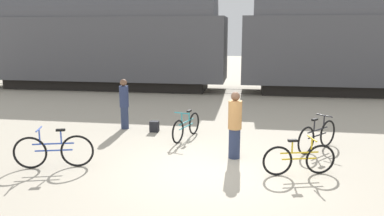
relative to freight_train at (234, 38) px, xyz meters
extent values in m
plane|color=#B2A893|center=(0.00, -11.60, -2.75)|extent=(80.00, 80.00, 0.00)
cube|color=black|center=(-6.97, 0.00, -2.48)|extent=(10.99, 2.30, 0.55)
cube|color=#4C4C51|center=(-6.97, 0.00, -0.57)|extent=(13.09, 3.06, 3.27)
cylinder|color=#4C4C51|center=(-6.97, 0.00, 1.07)|extent=(12.04, 2.91, 2.91)
cube|color=black|center=(6.97, 0.00, -2.48)|extent=(10.99, 2.30, 0.55)
cube|color=#4C4C51|center=(6.97, 0.00, -0.57)|extent=(13.09, 3.06, 3.27)
cylinder|color=#4C4C51|center=(6.97, 0.00, 1.07)|extent=(12.04, 2.91, 2.91)
cube|color=#4C4238|center=(0.00, -0.72, -2.75)|extent=(39.03, 0.07, 0.01)
cube|color=#4C4238|center=(0.00, 0.72, -2.75)|extent=(39.03, 0.07, 0.01)
torus|color=black|center=(-4.06, -12.05, -2.37)|extent=(0.75, 0.26, 0.76)
torus|color=black|center=(-3.05, -11.76, -2.37)|extent=(0.75, 0.26, 0.76)
cylinder|color=#3351B7|center=(-3.56, -11.91, -2.18)|extent=(0.90, 0.29, 0.04)
cylinder|color=#3351B7|center=(-3.56, -11.91, -2.34)|extent=(0.82, 0.26, 0.04)
cylinder|color=#3351B7|center=(-3.38, -11.86, -2.02)|extent=(0.04, 0.04, 0.32)
cube|color=black|center=(-3.38, -11.86, -1.86)|extent=(0.21, 0.13, 0.05)
cylinder|color=#3351B7|center=(-3.83, -11.99, -2.00)|extent=(0.04, 0.04, 0.36)
cylinder|color=#3351B7|center=(-3.83, -11.99, -1.82)|extent=(0.16, 0.45, 0.03)
torus|color=black|center=(2.45, -11.36, -2.42)|extent=(0.66, 0.22, 0.67)
torus|color=black|center=(1.51, -11.61, -2.42)|extent=(0.66, 0.22, 0.67)
cylinder|color=gold|center=(1.98, -11.49, -2.25)|extent=(0.84, 0.26, 0.04)
cylinder|color=gold|center=(1.98, -11.49, -2.39)|extent=(0.76, 0.24, 0.04)
cylinder|color=gold|center=(1.81, -11.53, -2.11)|extent=(0.04, 0.04, 0.28)
cube|color=black|center=(1.81, -11.53, -1.97)|extent=(0.21, 0.13, 0.05)
cylinder|color=gold|center=(2.24, -11.42, -2.09)|extent=(0.04, 0.04, 0.31)
cylinder|color=gold|center=(2.24, -11.42, -1.93)|extent=(0.15, 0.45, 0.03)
torus|color=black|center=(-1.09, -9.58, -2.42)|extent=(0.24, 0.66, 0.68)
torus|color=black|center=(-0.79, -8.55, -2.42)|extent=(0.24, 0.66, 0.68)
cylinder|color=teal|center=(-0.94, -9.07, -2.24)|extent=(0.30, 0.92, 0.04)
cylinder|color=teal|center=(-0.94, -9.07, -2.38)|extent=(0.28, 0.83, 0.04)
cylinder|color=teal|center=(-0.89, -8.89, -2.10)|extent=(0.04, 0.04, 0.28)
cube|color=black|center=(-0.89, -8.89, -1.96)|extent=(0.13, 0.21, 0.05)
cylinder|color=teal|center=(-1.02, -9.35, -2.09)|extent=(0.04, 0.04, 0.31)
cylinder|color=teal|center=(-1.02, -9.35, -1.93)|extent=(0.45, 0.16, 0.03)
torus|color=black|center=(3.01, -9.23, -2.39)|extent=(0.51, 0.60, 0.74)
torus|color=black|center=(2.33, -10.03, -2.39)|extent=(0.51, 0.60, 0.74)
cylinder|color=black|center=(2.67, -9.63, -2.20)|extent=(0.62, 0.73, 0.04)
cylinder|color=black|center=(2.67, -9.63, -2.35)|extent=(0.57, 0.67, 0.04)
cylinder|color=black|center=(2.55, -9.77, -2.04)|extent=(0.04, 0.04, 0.31)
cube|color=black|center=(2.55, -9.77, -1.89)|extent=(0.19, 0.20, 0.05)
cylinder|color=black|center=(2.85, -9.41, -2.02)|extent=(0.04, 0.04, 0.34)
cylinder|color=black|center=(2.85, -9.41, -1.85)|extent=(0.37, 0.32, 0.03)
cylinder|color=#283351|center=(0.53, -10.58, -2.38)|extent=(0.29, 0.29, 0.75)
cylinder|color=tan|center=(0.53, -10.58, -1.65)|extent=(0.34, 0.34, 0.70)
sphere|color=brown|center=(0.53, -10.58, -1.19)|extent=(0.22, 0.22, 0.22)
cylinder|color=#283351|center=(-3.11, -8.24, -2.39)|extent=(0.25, 0.25, 0.72)
cylinder|color=navy|center=(-3.11, -8.24, -1.70)|extent=(0.29, 0.29, 0.68)
sphere|color=brown|center=(-3.11, -8.24, -1.25)|extent=(0.22, 0.22, 0.22)
cube|color=black|center=(-2.06, -8.48, -2.58)|extent=(0.28, 0.20, 0.34)
camera|label=1|loc=(0.86, -19.55, 0.36)|focal=35.00mm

